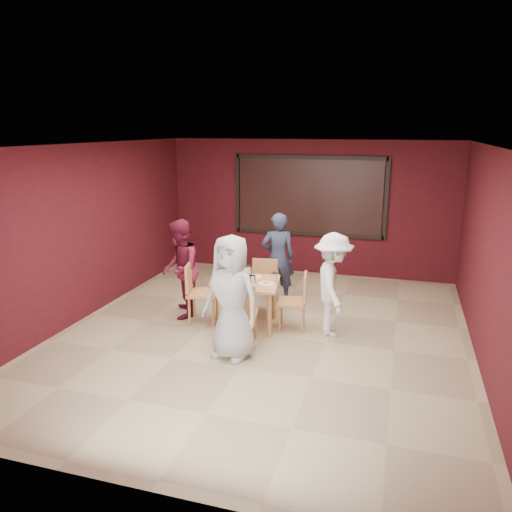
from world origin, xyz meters
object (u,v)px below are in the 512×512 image
(chair_back, at_px, (264,283))
(chair_left, at_px, (198,289))
(chair_right, at_px, (297,298))
(diner_back, at_px, (278,258))
(chair_front, at_px, (240,310))
(diner_front, at_px, (231,297))
(diner_left, at_px, (180,269))
(diner_right, at_px, (333,285))
(dining_table, at_px, (248,287))

(chair_back, height_order, chair_left, chair_left)
(chair_right, distance_m, diner_back, 1.36)
(chair_front, xyz_separation_m, chair_left, (-0.94, 0.67, 0.01))
(diner_front, xyz_separation_m, diner_back, (0.04, 2.36, -0.05))
(chair_back, height_order, chair_right, chair_right)
(chair_right, distance_m, diner_left, 1.97)
(chair_back, height_order, diner_front, diner_front)
(chair_left, distance_m, diner_front, 1.43)
(chair_front, xyz_separation_m, chair_back, (-0.06, 1.42, -0.03))
(chair_front, relative_size, diner_left, 0.58)
(diner_right, bearing_deg, diner_front, 119.23)
(chair_left, height_order, diner_front, diner_front)
(dining_table, xyz_separation_m, diner_front, (0.11, -1.09, 0.21))
(dining_table, relative_size, chair_left, 1.08)
(chair_left, xyz_separation_m, chair_right, (1.58, 0.14, -0.04))
(chair_left, bearing_deg, diner_left, 157.94)
(diner_back, bearing_deg, chair_left, 33.75)
(dining_table, xyz_separation_m, diner_left, (-1.20, 0.09, 0.17))
(diner_left, distance_m, diner_right, 2.49)
(dining_table, distance_m, chair_back, 0.71)
(chair_left, distance_m, diner_left, 0.47)
(diner_front, height_order, diner_right, diner_front)
(chair_left, bearing_deg, diner_front, -47.81)
(dining_table, relative_size, diner_right, 0.68)
(diner_front, bearing_deg, chair_back, 106.47)
(diner_back, bearing_deg, chair_right, 97.51)
(chair_back, distance_m, diner_front, 1.82)
(diner_back, bearing_deg, dining_table, 63.68)
(dining_table, distance_m, chair_front, 0.74)
(dining_table, distance_m, chair_left, 0.84)
(diner_front, bearing_deg, chair_front, 104.37)
(dining_table, height_order, chair_left, chair_left)
(chair_right, bearing_deg, diner_left, 179.88)
(chair_back, relative_size, diner_right, 0.57)
(chair_right, xyz_separation_m, diner_back, (-0.61, 1.18, 0.30))
(dining_table, bearing_deg, chair_back, 85.90)
(chair_front, relative_size, diner_back, 0.59)
(chair_right, relative_size, diner_right, 0.57)
(chair_back, distance_m, chair_left, 1.16)
(chair_left, relative_size, diner_back, 0.60)
(chair_front, relative_size, chair_right, 1.06)
(chair_right, distance_m, diner_front, 1.39)
(chair_right, height_order, diner_left, diner_left)
(diner_left, bearing_deg, diner_back, 110.64)
(chair_right, relative_size, diner_back, 0.56)
(chair_front, xyz_separation_m, diner_right, (1.18, 0.80, 0.24))
(chair_right, bearing_deg, dining_table, -173.13)
(chair_right, height_order, diner_front, diner_front)
(diner_back, distance_m, diner_left, 1.78)
(chair_back, bearing_deg, chair_left, -139.65)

